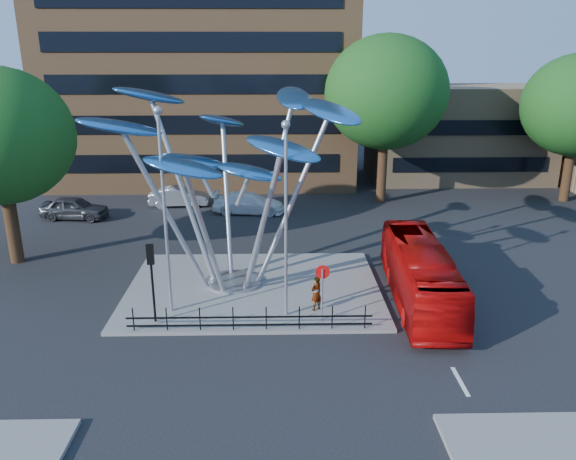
{
  "coord_description": "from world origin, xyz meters",
  "views": [
    {
      "loc": [
        0.11,
        -18.84,
        11.1
      ],
      "look_at": [
        0.61,
        4.0,
        3.66
      ],
      "focal_mm": 35.0,
      "sensor_mm": 36.0,
      "label": 1
    }
  ],
  "objects_px": {
    "street_lamp_left": "(164,195)",
    "traffic_light_island": "(151,267)",
    "leaf_sculpture": "(228,145)",
    "street_lamp_right": "(286,204)",
    "parked_car_left": "(74,208)",
    "red_bus": "(420,274)",
    "no_entry_sign_island": "(322,283)",
    "parked_car_right": "(249,203)",
    "tree_right": "(386,93)",
    "parked_car_mid": "(179,197)",
    "pedestrian": "(316,293)"
  },
  "relations": [
    {
      "from": "street_lamp_right",
      "to": "parked_car_right",
      "type": "xyz_separation_m",
      "value": [
        -2.32,
        16.18,
        -4.37
      ]
    },
    {
      "from": "tree_right",
      "to": "no_entry_sign_island",
      "type": "bearing_deg",
      "value": -107.12
    },
    {
      "from": "leaf_sculpture",
      "to": "parked_car_right",
      "type": "relative_size",
      "value": 2.54
    },
    {
      "from": "traffic_light_island",
      "to": "red_bus",
      "type": "xyz_separation_m",
      "value": [
        11.6,
        2.05,
        -1.27
      ]
    },
    {
      "from": "traffic_light_island",
      "to": "parked_car_right",
      "type": "xyz_separation_m",
      "value": [
        3.18,
        16.68,
        -1.89
      ]
    },
    {
      "from": "traffic_light_island",
      "to": "street_lamp_left",
      "type": "bearing_deg",
      "value": 63.43
    },
    {
      "from": "tree_right",
      "to": "traffic_light_island",
      "type": "xyz_separation_m",
      "value": [
        -13.0,
        -19.5,
        -5.42
      ]
    },
    {
      "from": "no_entry_sign_island",
      "to": "parked_car_left",
      "type": "relative_size",
      "value": 0.54
    },
    {
      "from": "street_lamp_left",
      "to": "parked_car_left",
      "type": "xyz_separation_m",
      "value": [
        -9.07,
        14.5,
        -4.59
      ]
    },
    {
      "from": "no_entry_sign_island",
      "to": "red_bus",
      "type": "height_order",
      "value": "red_bus"
    },
    {
      "from": "traffic_light_island",
      "to": "no_entry_sign_island",
      "type": "xyz_separation_m",
      "value": [
        7.0,
        0.02,
        -0.8
      ]
    },
    {
      "from": "pedestrian",
      "to": "street_lamp_right",
      "type": "bearing_deg",
      "value": -18.96
    },
    {
      "from": "leaf_sculpture",
      "to": "no_entry_sign_island",
      "type": "height_order",
      "value": "leaf_sculpture"
    },
    {
      "from": "leaf_sculpture",
      "to": "parked_car_left",
      "type": "bearing_deg",
      "value": 135.45
    },
    {
      "from": "tree_right",
      "to": "street_lamp_left",
      "type": "height_order",
      "value": "tree_right"
    },
    {
      "from": "tree_right",
      "to": "leaf_sculpture",
      "type": "height_order",
      "value": "tree_right"
    },
    {
      "from": "traffic_light_island",
      "to": "parked_car_mid",
      "type": "relative_size",
      "value": 0.8
    },
    {
      "from": "tree_right",
      "to": "parked_car_mid",
      "type": "height_order",
      "value": "tree_right"
    },
    {
      "from": "traffic_light_island",
      "to": "parked_car_right",
      "type": "distance_m",
      "value": 17.08
    },
    {
      "from": "tree_right",
      "to": "street_lamp_right",
      "type": "distance_m",
      "value": 20.64
    },
    {
      "from": "no_entry_sign_island",
      "to": "parked_car_right",
      "type": "bearing_deg",
      "value": 102.92
    },
    {
      "from": "red_bus",
      "to": "parked_car_mid",
      "type": "bearing_deg",
      "value": 132.64
    },
    {
      "from": "no_entry_sign_island",
      "to": "pedestrian",
      "type": "height_order",
      "value": "no_entry_sign_island"
    },
    {
      "from": "parked_car_right",
      "to": "street_lamp_left",
      "type": "bearing_deg",
      "value": 176.05
    },
    {
      "from": "tree_right",
      "to": "no_entry_sign_island",
      "type": "relative_size",
      "value": 4.94
    },
    {
      "from": "leaf_sculpture",
      "to": "traffic_light_island",
      "type": "xyz_separation_m",
      "value": [
        -2.93,
        -4.18,
        -4.26
      ]
    },
    {
      "from": "no_entry_sign_island",
      "to": "leaf_sculpture",
      "type": "bearing_deg",
      "value": 134.33
    },
    {
      "from": "parked_car_mid",
      "to": "parked_car_left",
      "type": "bearing_deg",
      "value": 112.29
    },
    {
      "from": "leaf_sculpture",
      "to": "parked_car_mid",
      "type": "bearing_deg",
      "value": 108.93
    },
    {
      "from": "traffic_light_island",
      "to": "pedestrian",
      "type": "distance_m",
      "value": 7.09
    },
    {
      "from": "street_lamp_right",
      "to": "parked_car_right",
      "type": "height_order",
      "value": "street_lamp_right"
    },
    {
      "from": "street_lamp_left",
      "to": "street_lamp_right",
      "type": "distance_m",
      "value": 5.03
    },
    {
      "from": "red_bus",
      "to": "parked_car_left",
      "type": "relative_size",
      "value": 2.14
    },
    {
      "from": "pedestrian",
      "to": "no_entry_sign_island",
      "type": "bearing_deg",
      "value": 63.65
    },
    {
      "from": "leaf_sculpture",
      "to": "traffic_light_island",
      "type": "height_order",
      "value": "leaf_sculpture"
    },
    {
      "from": "street_lamp_right",
      "to": "parked_car_right",
      "type": "relative_size",
      "value": 1.66
    },
    {
      "from": "street_lamp_left",
      "to": "traffic_light_island",
      "type": "bearing_deg",
      "value": -116.57
    },
    {
      "from": "traffic_light_island",
      "to": "red_bus",
      "type": "distance_m",
      "value": 11.85
    },
    {
      "from": "street_lamp_right",
      "to": "parked_car_left",
      "type": "height_order",
      "value": "street_lamp_right"
    },
    {
      "from": "tree_right",
      "to": "leaf_sculpture",
      "type": "distance_m",
      "value": 18.37
    },
    {
      "from": "traffic_light_island",
      "to": "parked_car_left",
      "type": "height_order",
      "value": "traffic_light_island"
    },
    {
      "from": "traffic_light_island",
      "to": "parked_car_left",
      "type": "bearing_deg",
      "value": 118.93
    },
    {
      "from": "traffic_light_island",
      "to": "parked_car_right",
      "type": "height_order",
      "value": "traffic_light_island"
    },
    {
      "from": "street_lamp_left",
      "to": "traffic_light_island",
      "type": "distance_m",
      "value": 2.96
    },
    {
      "from": "tree_right",
      "to": "parked_car_right",
      "type": "xyz_separation_m",
      "value": [
        -9.82,
        -2.82,
        -7.31
      ]
    },
    {
      "from": "tree_right",
      "to": "street_lamp_right",
      "type": "height_order",
      "value": "tree_right"
    },
    {
      "from": "tree_right",
      "to": "traffic_light_island",
      "type": "bearing_deg",
      "value": -123.69
    },
    {
      "from": "leaf_sculpture",
      "to": "parked_car_right",
      "type": "height_order",
      "value": "leaf_sculpture"
    },
    {
      "from": "street_lamp_right",
      "to": "red_bus",
      "type": "xyz_separation_m",
      "value": [
        6.1,
        1.55,
        -3.75
      ]
    },
    {
      "from": "red_bus",
      "to": "no_entry_sign_island",
      "type": "bearing_deg",
      "value": -152.92
    }
  ]
}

